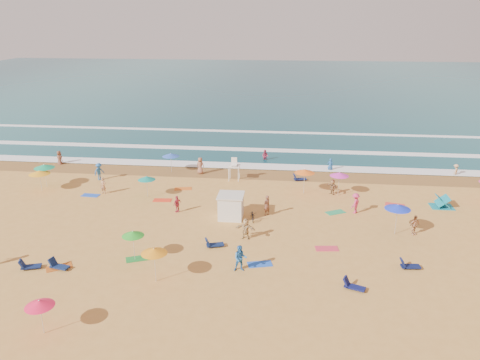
# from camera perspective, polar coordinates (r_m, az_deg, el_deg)

# --- Properties ---
(ground) EXTENTS (220.00, 220.00, 0.00)m
(ground) POSITION_cam_1_polar(r_m,az_deg,el_deg) (39.98, -0.72, -4.87)
(ground) COLOR gold
(ground) RESTS_ON ground
(ocean) EXTENTS (220.00, 140.00, 0.18)m
(ocean) POSITION_cam_1_polar(r_m,az_deg,el_deg) (121.40, 4.16, 11.49)
(ocean) COLOR #0C4756
(ocean) RESTS_ON ground
(wet_sand) EXTENTS (220.00, 220.00, 0.00)m
(wet_sand) POSITION_cam_1_polar(r_m,az_deg,el_deg) (51.57, 0.96, 0.80)
(wet_sand) COLOR olive
(wet_sand) RESTS_ON ground
(surf_foam) EXTENTS (200.00, 18.70, 0.05)m
(surf_foam) POSITION_cam_1_polar(r_m,az_deg,el_deg) (59.94, 1.74, 3.54)
(surf_foam) COLOR white
(surf_foam) RESTS_ON ground
(cabana) EXTENTS (2.00, 2.00, 2.00)m
(cabana) POSITION_cam_1_polar(r_m,az_deg,el_deg) (40.01, -1.12, -3.29)
(cabana) COLOR silver
(cabana) RESTS_ON ground
(cabana_roof) EXTENTS (2.20, 2.20, 0.12)m
(cabana_roof) POSITION_cam_1_polar(r_m,az_deg,el_deg) (39.61, -1.13, -1.88)
(cabana_roof) COLOR silver
(cabana_roof) RESTS_ON cabana
(bicycle) EXTENTS (0.79, 1.69, 0.85)m
(bicycle) POSITION_cam_1_polar(r_m,az_deg,el_deg) (39.77, 1.56, -4.33)
(bicycle) COLOR black
(bicycle) RESTS_ON ground
(lifeguard_stand) EXTENTS (1.20, 1.20, 2.10)m
(lifeguard_stand) POSITION_cam_1_polar(r_m,az_deg,el_deg) (49.20, -0.71, 1.16)
(lifeguard_stand) COLOR white
(lifeguard_stand) RESTS_ON ground
(beach_umbrellas) EXTENTS (53.00, 30.02, 0.80)m
(beach_umbrellas) POSITION_cam_1_polar(r_m,az_deg,el_deg) (41.25, 5.65, -1.03)
(beach_umbrellas) COLOR blue
(beach_umbrellas) RESTS_ON ground
(loungers) EXTENTS (44.10, 21.59, 0.34)m
(loungers) POSITION_cam_1_polar(r_m,az_deg,el_deg) (36.11, 10.76, -7.72)
(loungers) COLOR #0F214F
(loungers) RESTS_ON ground
(towels) EXTENTS (40.71, 17.66, 0.03)m
(towels) POSITION_cam_1_polar(r_m,az_deg,el_deg) (38.80, 0.96, -5.62)
(towels) COLOR #BF5617
(towels) RESTS_ON ground
(beachgoers) EXTENTS (46.38, 28.10, 2.11)m
(beachgoers) POSITION_cam_1_polar(r_m,az_deg,el_deg) (43.62, -2.14, -1.62)
(beachgoers) COLOR #B37D52
(beachgoers) RESTS_ON ground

